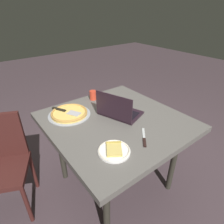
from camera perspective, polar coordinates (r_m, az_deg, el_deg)
The scene contains 8 objects.
ground_plane at distance 2.12m, azimuth 0.91°, elevation -20.30°, with size 12.00×12.00×0.00m, color #47383E.
dining_table at distance 1.64m, azimuth 1.11°, elevation -4.36°, with size 1.09×1.11×0.77m.
laptop at distance 1.63m, azimuth 2.01°, elevation 0.33°, with size 0.35×0.41×0.23m.
pizza_plate at distance 1.27m, azimuth 0.63°, elevation -11.50°, with size 0.22×0.22×0.04m.
pizza_tray at distance 1.70m, azimuth -12.79°, elevation -0.34°, with size 0.37×0.37×0.04m.
table_knife at distance 1.40m, azimuth 9.70°, elevation -8.01°, with size 0.17×0.18×0.01m.
drink_cup at distance 1.93m, azimuth -5.80°, elevation 5.11°, with size 0.07×0.07×0.09m.
chair_near at distance 1.86m, azimuth -30.27°, elevation -12.37°, with size 0.53×0.53×0.88m.
Camera 1 is at (0.85, 1.06, 1.62)m, focal length 30.27 mm.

